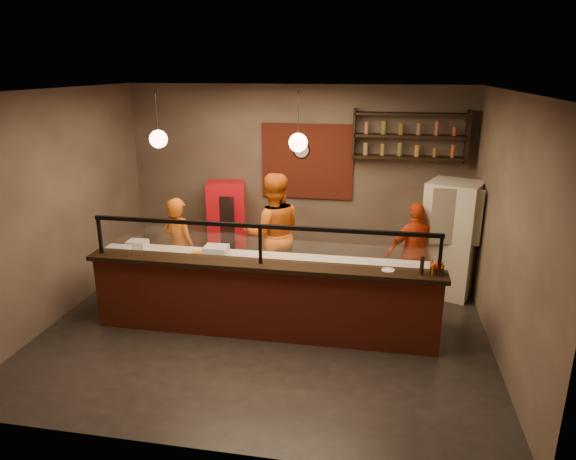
% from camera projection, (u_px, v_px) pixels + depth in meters
% --- Properties ---
extents(floor, '(6.00, 6.00, 0.00)m').
position_uv_depth(floor, '(267.00, 326.00, 7.22)').
color(floor, black).
rests_on(floor, ground).
extents(ceiling, '(6.00, 6.00, 0.00)m').
position_uv_depth(ceiling, '(263.00, 91.00, 6.24)').
color(ceiling, '#392F2C').
rests_on(ceiling, wall_back).
extents(wall_back, '(6.00, 0.00, 6.00)m').
position_uv_depth(wall_back, '(296.00, 178.00, 9.07)').
color(wall_back, '#776757').
rests_on(wall_back, floor).
extents(wall_left, '(0.00, 5.00, 5.00)m').
position_uv_depth(wall_left, '(58.00, 206.00, 7.23)').
color(wall_left, '#776757').
rests_on(wall_left, floor).
extents(wall_right, '(0.00, 5.00, 5.00)m').
position_uv_depth(wall_right, '(506.00, 229.00, 6.22)').
color(wall_right, '#776757').
rests_on(wall_right, floor).
extents(wall_front, '(6.00, 0.00, 6.00)m').
position_uv_depth(wall_front, '(201.00, 297.00, 4.38)').
color(wall_front, '#776757').
rests_on(wall_front, floor).
extents(brick_patch, '(1.60, 0.04, 1.30)m').
position_uv_depth(brick_patch, '(307.00, 162.00, 8.92)').
color(brick_patch, maroon).
rests_on(brick_patch, wall_back).
extents(service_counter, '(4.60, 0.25, 1.00)m').
position_uv_depth(service_counter, '(261.00, 303.00, 6.78)').
color(service_counter, maroon).
rests_on(service_counter, floor).
extents(counter_ledge, '(4.70, 0.37, 0.06)m').
position_uv_depth(counter_ledge, '(261.00, 265.00, 6.62)').
color(counter_ledge, black).
rests_on(counter_ledge, service_counter).
extents(worktop_cabinet, '(4.60, 0.75, 0.85)m').
position_uv_depth(worktop_cabinet, '(269.00, 292.00, 7.27)').
color(worktop_cabinet, gray).
rests_on(worktop_cabinet, floor).
extents(worktop, '(4.60, 0.75, 0.05)m').
position_uv_depth(worktop, '(269.00, 263.00, 7.14)').
color(worktop, silver).
rests_on(worktop, worktop_cabinet).
extents(sneeze_guard, '(4.50, 0.05, 0.52)m').
position_uv_depth(sneeze_guard, '(260.00, 240.00, 6.52)').
color(sneeze_guard, white).
rests_on(sneeze_guard, counter_ledge).
extents(wall_shelving, '(1.84, 0.28, 0.85)m').
position_uv_depth(wall_shelving, '(410.00, 136.00, 8.34)').
color(wall_shelving, black).
rests_on(wall_shelving, wall_back).
extents(wall_clock, '(0.30, 0.04, 0.30)m').
position_uv_depth(wall_clock, '(301.00, 150.00, 8.86)').
color(wall_clock, black).
rests_on(wall_clock, wall_back).
extents(pendant_left, '(0.24, 0.24, 0.77)m').
position_uv_depth(pendant_left, '(158.00, 139.00, 6.88)').
color(pendant_left, black).
rests_on(pendant_left, ceiling).
extents(pendant_right, '(0.24, 0.24, 0.77)m').
position_uv_depth(pendant_right, '(298.00, 142.00, 6.56)').
color(pendant_right, black).
rests_on(pendant_right, ceiling).
extents(cook_left, '(0.67, 0.55, 1.58)m').
position_uv_depth(cook_left, '(179.00, 247.00, 8.02)').
color(cook_left, '#C75812').
rests_on(cook_left, floor).
extents(cook_mid, '(1.13, 1.00, 1.94)m').
position_uv_depth(cook_mid, '(273.00, 234.00, 8.06)').
color(cook_mid, '#D76014').
rests_on(cook_mid, floor).
extents(cook_right, '(0.98, 0.68, 1.54)m').
position_uv_depth(cook_right, '(415.00, 252.00, 7.85)').
color(cook_right, red).
rests_on(cook_right, floor).
extents(fridge, '(0.96, 0.93, 1.82)m').
position_uv_depth(fridge, '(451.00, 239.00, 8.02)').
color(fridge, beige).
rests_on(fridge, floor).
extents(red_cooler, '(0.79, 0.75, 1.54)m').
position_uv_depth(red_cooler, '(227.00, 225.00, 9.20)').
color(red_cooler, red).
rests_on(red_cooler, floor).
extents(pizza_dough, '(0.66, 0.66, 0.01)m').
position_uv_depth(pizza_dough, '(264.00, 261.00, 7.10)').
color(pizza_dough, beige).
rests_on(pizza_dough, worktop).
extents(prep_tub_a, '(0.28, 0.22, 0.14)m').
position_uv_depth(prep_tub_a, '(138.00, 245.00, 7.56)').
color(prep_tub_a, silver).
rests_on(prep_tub_a, worktop).
extents(prep_tub_b, '(0.33, 0.27, 0.16)m').
position_uv_depth(prep_tub_b, '(216.00, 252.00, 7.25)').
color(prep_tub_b, silver).
rests_on(prep_tub_b, worktop).
extents(prep_tub_c, '(0.32, 0.26, 0.15)m').
position_uv_depth(prep_tub_c, '(117.00, 252.00, 7.25)').
color(prep_tub_c, silver).
rests_on(prep_tub_c, worktop).
extents(rolling_pin, '(0.36, 0.20, 0.06)m').
position_uv_depth(rolling_pin, '(204.00, 252.00, 7.39)').
color(rolling_pin, gold).
rests_on(rolling_pin, worktop).
extents(condiment_caddy, '(0.18, 0.14, 0.09)m').
position_uv_depth(condiment_caddy, '(437.00, 270.00, 6.26)').
color(condiment_caddy, black).
rests_on(condiment_caddy, counter_ledge).
extents(pepper_mill, '(0.06, 0.06, 0.23)m').
position_uv_depth(pepper_mill, '(422.00, 265.00, 6.23)').
color(pepper_mill, black).
rests_on(pepper_mill, counter_ledge).
extents(small_plate, '(0.20, 0.20, 0.01)m').
position_uv_depth(small_plate, '(388.00, 270.00, 6.37)').
color(small_plate, silver).
rests_on(small_plate, counter_ledge).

